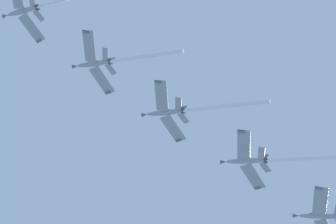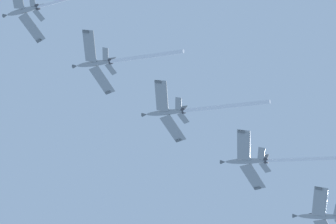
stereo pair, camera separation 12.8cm
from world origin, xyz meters
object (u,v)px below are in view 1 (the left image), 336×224
(jet_lead, at_px, (31,9))
(jet_second, at_px, (111,61))
(jet_third, at_px, (185,110))
(jet_fourth, at_px, (260,160))

(jet_lead, relative_size, jet_second, 0.94)
(jet_second, distance_m, jet_third, 24.78)
(jet_lead, distance_m, jet_third, 52.36)
(jet_third, xyz_separation_m, jet_fourth, (-17.54, -15.73, -6.33))
(jet_lead, distance_m, jet_fourth, 76.73)
(jet_lead, xyz_separation_m, jet_third, (-38.10, -32.33, -15.64))
(jet_third, distance_m, jet_fourth, 24.40)
(jet_lead, xyz_separation_m, jet_second, (-20.11, -16.92, -8.39))
(jet_fourth, bearing_deg, jet_second, 41.23)
(jet_lead, bearing_deg, jet_third, -139.68)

